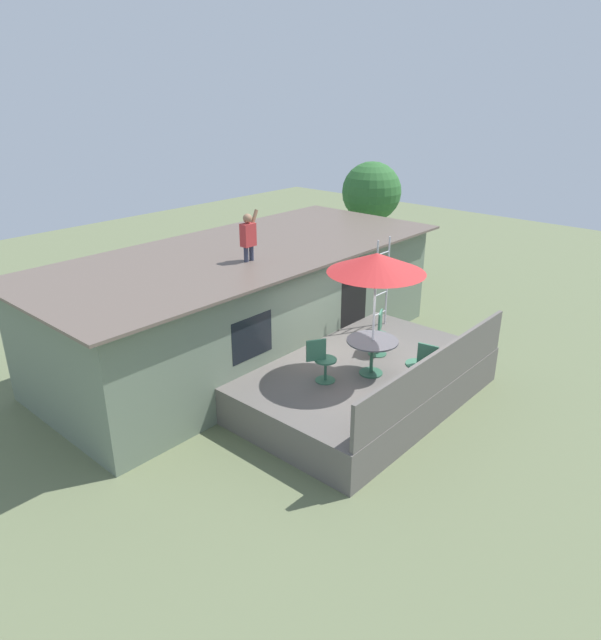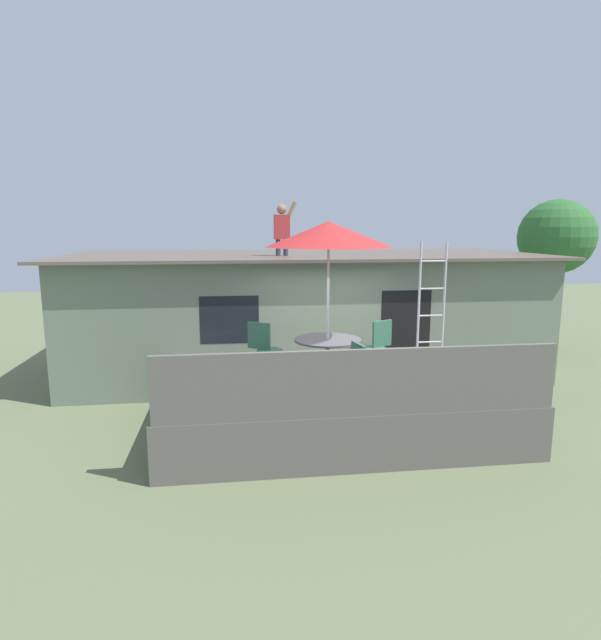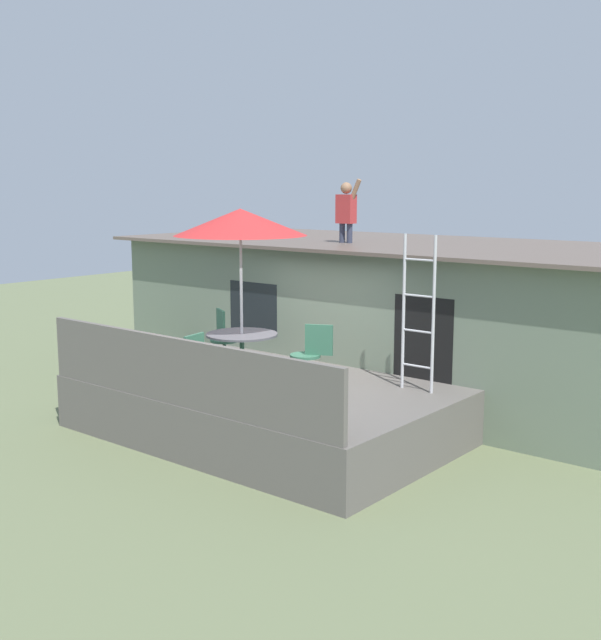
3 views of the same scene
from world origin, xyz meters
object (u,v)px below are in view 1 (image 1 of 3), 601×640
Objects in this scene: patio_chair_right at (379,334)px; patio_chair_near at (420,365)px; patio_umbrella at (377,263)px; patio_table at (372,347)px; step_ladder at (382,284)px; person_figure at (248,234)px; patio_chair_left at (322,360)px; backyard_tree at (371,193)px.

patio_chair_right and patio_chair_near have the same top height.
patio_umbrella reaches higher than patio_chair_right.
patio_table is at bearing 0.00° from patio_chair_near.
person_figure reaches higher than step_ladder.
step_ladder is (2.17, 1.28, 0.51)m from patio_table.
patio_table is 1.13× the size of patio_chair_near.
person_figure is 1.21× the size of patio_chair_left.
person_figure is (-0.40, 3.09, 0.13)m from patio_umbrella.
patio_umbrella is at bearing 0.00° from patio_chair_right.
patio_chair_right is (1.83, -0.08, 0.00)m from patio_chair_left.
patio_chair_near reaches higher than patio_table.
patio_umbrella reaches higher than patio_table.
patio_umbrella is 8.73m from backyard_tree.
patio_chair_left is at bearing 149.81° from patio_umbrella.
patio_chair_right is 0.23× the size of backyard_tree.
person_figure reaches higher than patio_chair_left.
patio_chair_right is 1.00× the size of patio_chair_near.
backyard_tree is (6.90, 6.10, 1.72)m from patio_chair_near.
patio_chair_near is at bearing -131.00° from step_ladder.
step_ladder is (2.17, 1.28, -1.25)m from patio_umbrella.
person_figure is (-0.40, 3.09, 1.89)m from patio_table.
person_figure is 3.57m from patio_chair_right.
patio_umbrella is 2.15m from patio_chair_near.
patio_umbrella is 2.82m from step_ladder.
step_ladder reaches higher than patio_chair_left.
patio_chair_left is (-3.10, -0.75, -0.64)m from step_ladder.
patio_table is 3.65m from person_figure.
step_ladder reaches higher than patio_chair_near.
step_ladder is 3.10m from patio_chair_near.
patio_chair_right is (-1.27, -0.83, -0.64)m from step_ladder.
patio_umbrella is 2.76× the size of patio_chair_near.
patio_table is at bearing 0.00° from patio_chair_left.
patio_table is at bearing -144.28° from backyard_tree.
person_figure is 1.21× the size of patio_chair_near.
person_figure is at bearing -90.29° from patio_chair_right.
patio_chair_right is (0.91, 0.45, -0.13)m from patio_table.
backyard_tree is (7.48, 2.00, -0.30)m from person_figure.
patio_umbrella is at bearing -82.71° from person_figure.
patio_chair_left is 0.23× the size of backyard_tree.
patio_chair_right is at bearing -143.09° from backyard_tree.
patio_chair_left is (-0.92, 0.54, -0.13)m from patio_table.
patio_table is 0.41× the size of patio_umbrella.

